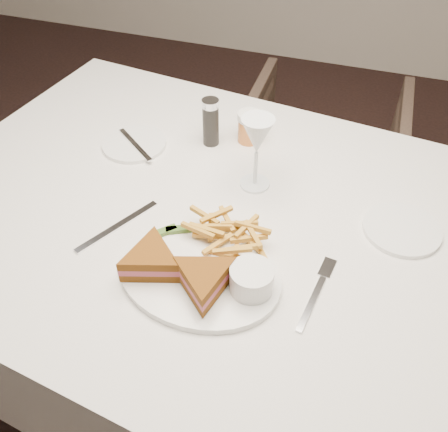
% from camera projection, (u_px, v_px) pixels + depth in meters
% --- Properties ---
extents(ground, '(5.00, 5.00, 0.00)m').
position_uv_depth(ground, '(89.00, 406.00, 1.54)').
color(ground, black).
rests_on(ground, ground).
extents(table, '(1.54, 1.13, 0.75)m').
position_uv_depth(table, '(230.00, 320.00, 1.32)').
color(table, silver).
rests_on(table, ground).
extents(chair_far, '(0.61, 0.57, 0.61)m').
position_uv_depth(chair_far, '(321.00, 153.00, 1.98)').
color(chair_far, '#45342A').
rests_on(chair_far, ground).
extents(table_setting, '(0.82, 0.65, 0.18)m').
position_uv_depth(table_setting, '(218.00, 225.00, 0.99)').
color(table_setting, white).
rests_on(table_setting, table).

